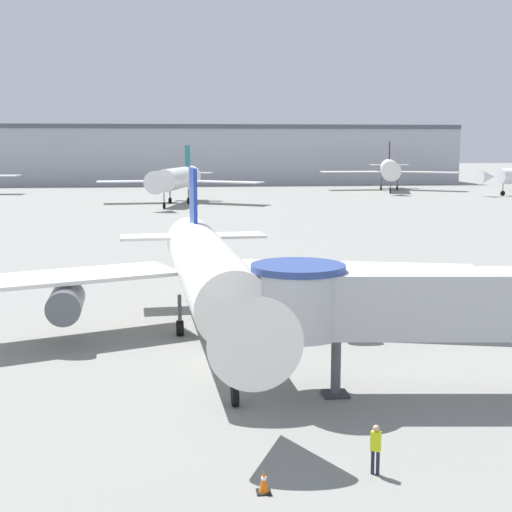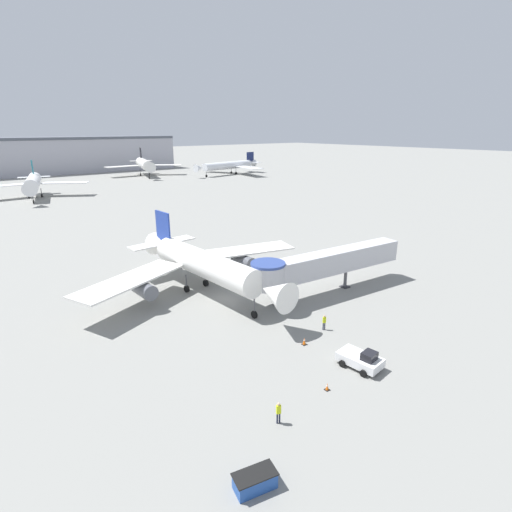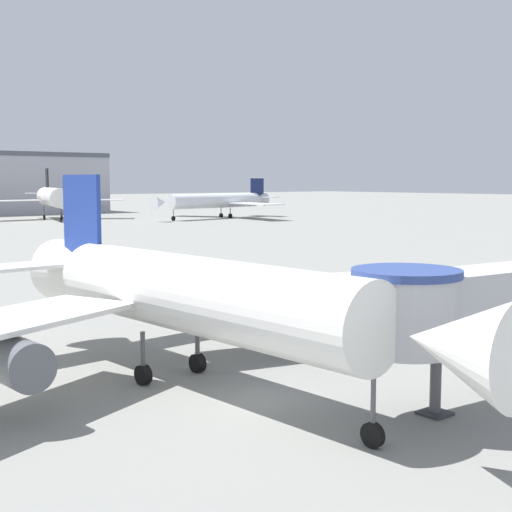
# 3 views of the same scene
# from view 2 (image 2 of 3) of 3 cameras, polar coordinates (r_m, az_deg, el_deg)

# --- Properties ---
(ground_plane) EXTENTS (800.00, 800.00, 0.00)m
(ground_plane) POSITION_cam_2_polar(r_m,az_deg,el_deg) (51.12, -4.87, -6.25)
(ground_plane) COLOR gray
(main_airplane) EXTENTS (33.17, 27.87, 9.43)m
(main_airplane) POSITION_cam_2_polar(r_m,az_deg,el_deg) (52.16, -7.70, -1.14)
(main_airplane) COLOR white
(main_airplane) RESTS_ON ground_plane
(jet_bridge) EXTENTS (23.37, 5.58, 5.87)m
(jet_bridge) POSITION_cam_2_polar(r_m,az_deg,el_deg) (51.73, 9.20, -1.14)
(jet_bridge) COLOR #B7B7BC
(jet_bridge) RESTS_ON ground_plane
(pushback_tug_white) EXTENTS (2.89, 4.15, 1.83)m
(pushback_tug_white) POSITION_cam_2_polar(r_m,az_deg,el_deg) (38.60, 14.76, -14.08)
(pushback_tug_white) COLOR silver
(pushback_tug_white) RESTS_ON ground_plane
(service_container_blue) EXTENTS (2.89, 1.90, 1.09)m
(service_container_blue) POSITION_cam_2_polar(r_m,az_deg,el_deg) (27.59, -0.15, -29.43)
(service_container_blue) COLOR #234C9E
(service_container_blue) RESTS_ON ground_plane
(traffic_cone_apron_front) EXTENTS (0.39, 0.39, 0.64)m
(traffic_cone_apron_front) POSITION_cam_2_polar(r_m,az_deg,el_deg) (35.37, 10.13, -17.92)
(traffic_cone_apron_front) COLOR black
(traffic_cone_apron_front) RESTS_ON ground_plane
(traffic_cone_near_nose) EXTENTS (0.46, 0.46, 0.76)m
(traffic_cone_near_nose) POSITION_cam_2_polar(r_m,az_deg,el_deg) (41.28, 6.91, -12.00)
(traffic_cone_near_nose) COLOR black
(traffic_cone_near_nose) RESTS_ON ground_plane
(ground_crew_marshaller) EXTENTS (0.38, 0.33, 1.74)m
(ground_crew_marshaller) POSITION_cam_2_polar(r_m,az_deg,el_deg) (44.02, 9.72, -9.18)
(ground_crew_marshaller) COLOR #1E2338
(ground_crew_marshaller) RESTS_ON ground_plane
(ground_crew_wing_walker) EXTENTS (0.39, 0.31, 1.78)m
(ground_crew_wing_walker) POSITION_cam_2_polar(r_m,az_deg,el_deg) (31.38, 3.24, -21.29)
(ground_crew_wing_walker) COLOR #1E2338
(ground_crew_wing_walker) RESTS_ON ground_plane
(background_jet_black_tail) EXTENTS (33.21, 31.07, 11.99)m
(background_jet_black_tail) POSITION_cam_2_polar(r_m,az_deg,el_deg) (189.78, -15.62, 12.50)
(background_jet_black_tail) COLOR white
(background_jet_black_tail) RESTS_ON ground_plane
(background_jet_teal_tail) EXTENTS (31.69, 28.44, 10.99)m
(background_jet_teal_tail) POSITION_cam_2_polar(r_m,az_deg,el_deg) (141.18, -29.27, 9.10)
(background_jet_teal_tail) COLOR white
(background_jet_teal_tail) RESTS_ON ground_plane
(background_jet_navy_tail) EXTENTS (37.58, 36.74, 9.61)m
(background_jet_navy_tail) POSITION_cam_2_polar(r_m,az_deg,el_deg) (190.42, -3.80, 12.81)
(background_jet_navy_tail) COLOR silver
(background_jet_navy_tail) RESTS_ON ground_plane
(terminal_building) EXTENTS (147.61, 25.24, 16.73)m
(terminal_building) POSITION_cam_2_polar(r_m,az_deg,el_deg) (216.45, -31.36, 12.03)
(terminal_building) COLOR #A8A8B2
(terminal_building) RESTS_ON ground_plane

